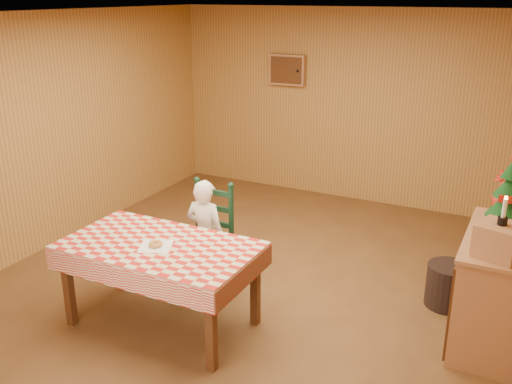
# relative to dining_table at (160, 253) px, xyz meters

# --- Properties ---
(ground) EXTENTS (6.00, 6.00, 0.00)m
(ground) POSITION_rel_dining_table_xyz_m (0.36, 0.89, -0.69)
(ground) COLOR brown
(ground) RESTS_ON ground
(cabin_walls) EXTENTS (5.10, 6.05, 2.65)m
(cabin_walls) POSITION_rel_dining_table_xyz_m (0.36, 1.43, 1.14)
(cabin_walls) COLOR #B28140
(cabin_walls) RESTS_ON ground
(dining_table) EXTENTS (1.66, 0.96, 0.77)m
(dining_table) POSITION_rel_dining_table_xyz_m (0.00, 0.00, 0.00)
(dining_table) COLOR #522D16
(dining_table) RESTS_ON ground
(ladder_chair) EXTENTS (0.44, 0.40, 1.08)m
(ladder_chair) POSITION_rel_dining_table_xyz_m (-0.00, 0.79, -0.18)
(ladder_chair) COLOR black
(ladder_chair) RESTS_ON ground
(seated_child) EXTENTS (0.41, 0.27, 1.12)m
(seated_child) POSITION_rel_dining_table_xyz_m (-0.00, 0.73, -0.13)
(seated_child) COLOR white
(seated_child) RESTS_ON ground
(napkin) EXTENTS (0.34, 0.34, 0.00)m
(napkin) POSITION_rel_dining_table_xyz_m (-0.00, -0.05, 0.08)
(napkin) COLOR white
(napkin) RESTS_ON dining_table
(donut) EXTENTS (0.14, 0.14, 0.04)m
(donut) POSITION_rel_dining_table_xyz_m (-0.00, -0.05, 0.11)
(donut) COLOR #C58846
(donut) RESTS_ON napkin
(shelf_unit) EXTENTS (0.54, 1.24, 0.93)m
(shelf_unit) POSITION_rel_dining_table_xyz_m (2.57, 1.08, -0.22)
(shelf_unit) COLOR #B57C51
(shelf_unit) RESTS_ON ground
(crate) EXTENTS (0.37, 0.37, 0.25)m
(crate) POSITION_rel_dining_table_xyz_m (2.57, 0.68, 0.37)
(crate) COLOR #B57C51
(crate) RESTS_ON shelf_unit
(christmas_tree) EXTENTS (0.34, 0.34, 0.62)m
(christmas_tree) POSITION_rel_dining_table_xyz_m (2.57, 1.33, 0.52)
(christmas_tree) COLOR #522D16
(christmas_tree) RESTS_ON shelf_unit
(flower_arrangement) EXTENTS (0.23, 0.23, 0.38)m
(flower_arrangement) POSITION_rel_dining_table_xyz_m (2.52, 1.63, 0.43)
(flower_arrangement) COLOR #A1190E
(flower_arrangement) RESTS_ON shelf_unit
(candle_set) EXTENTS (0.07, 0.07, 0.22)m
(candle_set) POSITION_rel_dining_table_xyz_m (2.57, 0.68, 0.56)
(candle_set) COLOR black
(candle_set) RESTS_ON crate
(storage_bin) EXTENTS (0.45, 0.45, 0.41)m
(storage_bin) POSITION_rel_dining_table_xyz_m (2.18, 1.46, -0.48)
(storage_bin) COLOR black
(storage_bin) RESTS_ON ground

